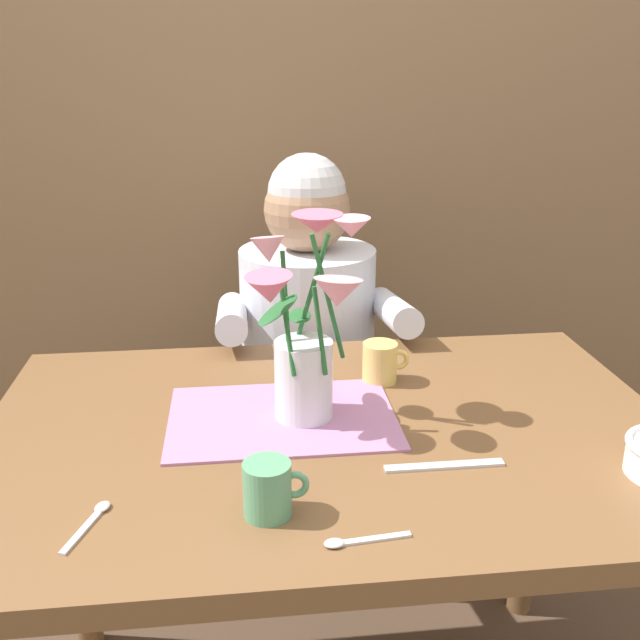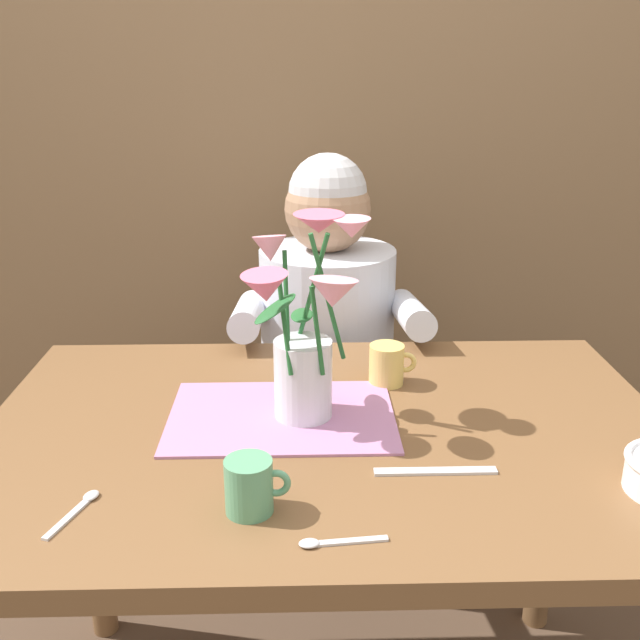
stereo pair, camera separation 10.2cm
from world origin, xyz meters
name	(u,v)px [view 1 (the left image)]	position (x,y,z in m)	size (l,w,h in m)	color
wood_panel_backdrop	(284,94)	(0.00, 1.05, 1.25)	(4.00, 0.10, 2.50)	brown
dining_table	(330,475)	(0.00, 0.00, 0.64)	(1.20, 0.80, 0.74)	brown
seated_person	(308,375)	(0.02, 0.62, 0.56)	(0.45, 0.47, 1.14)	#4C4C56
striped_placemat	(282,418)	(-0.08, 0.04, 0.74)	(0.40, 0.28, 0.01)	#B275A3
flower_vase	(305,331)	(-0.04, 0.03, 0.91)	(0.24, 0.24, 0.36)	silver
dinner_knife	(444,466)	(0.16, -0.15, 0.74)	(0.19, 0.02, 0.01)	silver
ceramic_mug	(268,489)	(-0.12, -0.24, 0.78)	(0.09, 0.07, 0.08)	#569970
tea_cup	(381,362)	(0.12, 0.18, 0.78)	(0.09, 0.07, 0.08)	#E5C666
spoon_0	(93,518)	(-0.36, -0.23, 0.74)	(0.05, 0.12, 0.01)	silver
spoon_1	(353,541)	(-0.01, -0.32, 0.74)	(0.12, 0.03, 0.01)	silver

